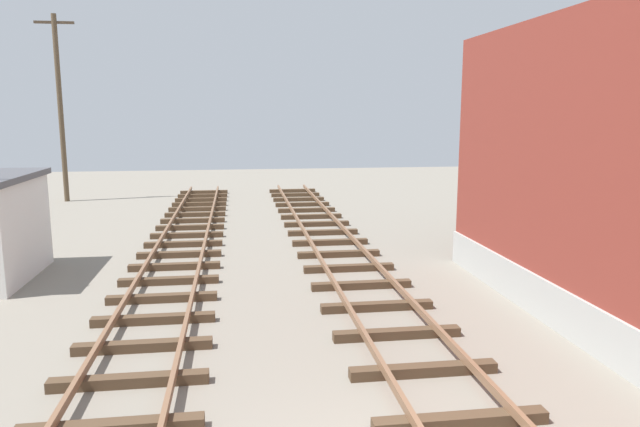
{
  "coord_description": "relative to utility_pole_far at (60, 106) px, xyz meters",
  "views": [
    {
      "loc": [
        -1.84,
        -5.53,
        4.31
      ],
      "look_at": [
        0.44,
        10.46,
        1.53
      ],
      "focal_mm": 32.9,
      "sensor_mm": 36.0,
      "label": 1
    }
  ],
  "objects": [
    {
      "name": "utility_pole_far",
      "position": [
        0.0,
        0.0,
        0.0
      ],
      "size": [
        1.8,
        0.24,
        8.9
      ],
      "color": "brown",
      "rests_on": "ground"
    }
  ]
}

